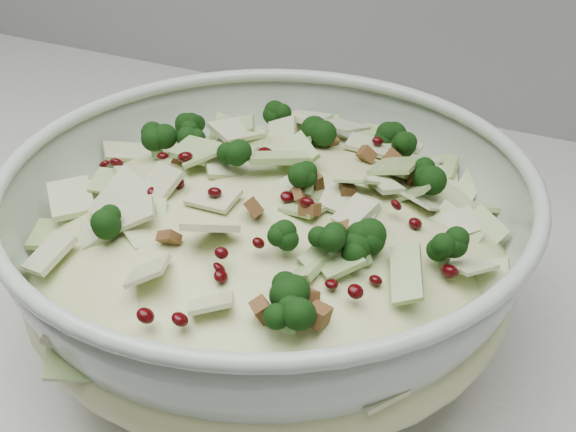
# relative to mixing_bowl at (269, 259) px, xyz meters

# --- Properties ---
(mixing_bowl) EXTENTS (0.40, 0.40, 0.12)m
(mixing_bowl) POSITION_rel_mixing_bowl_xyz_m (0.00, 0.00, 0.00)
(mixing_bowl) COLOR #A5B5A6
(mixing_bowl) RESTS_ON counter
(salad) EXTENTS (0.32, 0.32, 0.13)m
(salad) POSITION_rel_mixing_bowl_xyz_m (0.00, 0.00, 0.02)
(salad) COLOR #C5CC8B
(salad) RESTS_ON mixing_bowl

